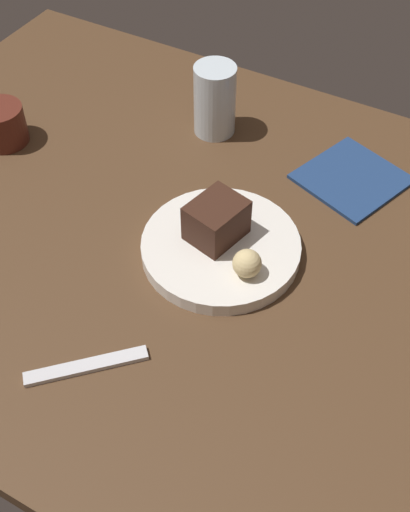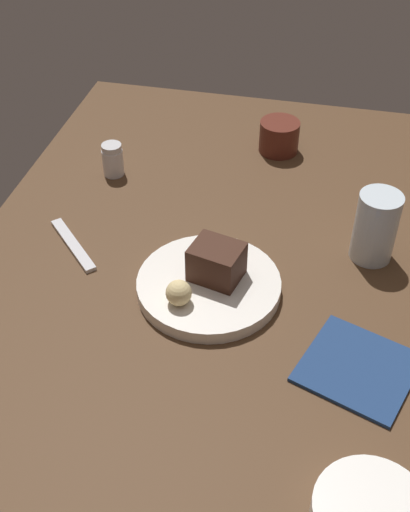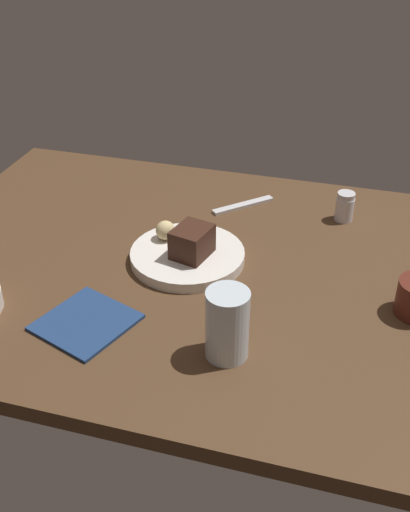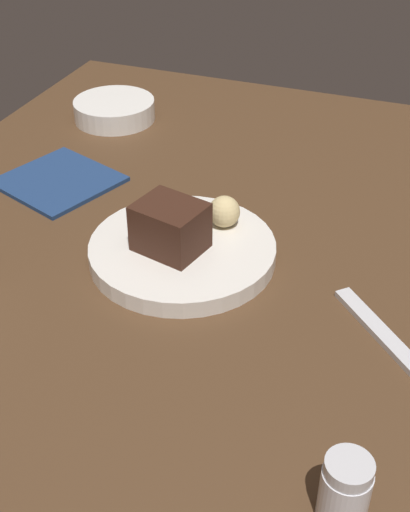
# 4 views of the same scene
# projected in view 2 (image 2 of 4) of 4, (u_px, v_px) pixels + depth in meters

# --- Properties ---
(dining_table) EXTENTS (1.20, 0.84, 0.03)m
(dining_table) POSITION_uv_depth(u_px,v_px,m) (220.00, 281.00, 1.05)
(dining_table) COLOR #4C331E
(dining_table) RESTS_ON ground
(dessert_plate) EXTENTS (0.22, 0.22, 0.02)m
(dessert_plate) POSITION_uv_depth(u_px,v_px,m) (209.00, 286.00, 1.01)
(dessert_plate) COLOR white
(dessert_plate) RESTS_ON dining_table
(chocolate_cake_slice) EXTENTS (0.08, 0.09, 0.06)m
(chocolate_cake_slice) POSITION_uv_depth(u_px,v_px,m) (218.00, 262.00, 0.99)
(chocolate_cake_slice) COLOR #381E14
(chocolate_cake_slice) RESTS_ON dessert_plate
(bread_roll) EXTENTS (0.04, 0.04, 0.04)m
(bread_roll) POSITION_uv_depth(u_px,v_px,m) (179.00, 293.00, 0.96)
(bread_roll) COLOR #DBC184
(bread_roll) RESTS_ON dessert_plate
(salt_shaker) EXTENTS (0.04, 0.04, 0.06)m
(salt_shaker) POSITION_uv_depth(u_px,v_px,m) (113.00, 160.00, 1.24)
(salt_shaker) COLOR silver
(salt_shaker) RESTS_ON dining_table
(water_glass) EXTENTS (0.07, 0.07, 0.12)m
(water_glass) POSITION_uv_depth(u_px,v_px,m) (376.00, 227.00, 1.04)
(water_glass) COLOR silver
(water_glass) RESTS_ON dining_table
(coffee_cup) EXTENTS (0.08, 0.08, 0.06)m
(coffee_cup) POSITION_uv_depth(u_px,v_px,m) (279.00, 136.00, 1.30)
(coffee_cup) COLOR #562319
(coffee_cup) RESTS_ON dining_table
(dessert_spoon) EXTENTS (0.12, 0.12, 0.01)m
(dessert_spoon) POSITION_uv_depth(u_px,v_px,m) (73.00, 245.00, 1.10)
(dessert_spoon) COLOR silver
(dessert_spoon) RESTS_ON dining_table
(folded_napkin) EXTENTS (0.18, 0.18, 0.01)m
(folded_napkin) POSITION_uv_depth(u_px,v_px,m) (358.00, 368.00, 0.90)
(folded_napkin) COLOR navy
(folded_napkin) RESTS_ON dining_table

